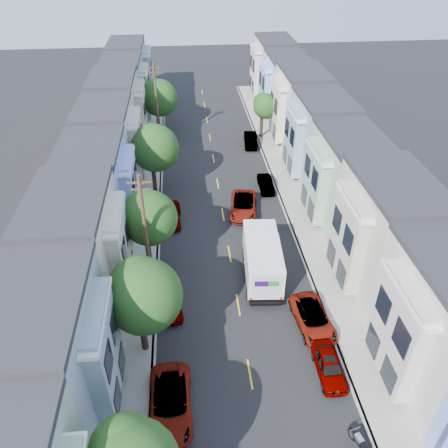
% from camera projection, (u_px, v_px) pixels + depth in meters
% --- Properties ---
extents(ground, '(160.00, 160.00, 0.00)m').
position_uv_depth(ground, '(238.00, 305.00, 32.24)').
color(ground, black).
rests_on(ground, ground).
extents(road_slab, '(12.00, 70.00, 0.02)m').
position_uv_depth(road_slab, '(220.00, 198.00, 44.43)').
color(road_slab, black).
rests_on(road_slab, ground).
extents(curb_left, '(0.30, 70.00, 0.15)m').
position_uv_depth(curb_left, '(160.00, 201.00, 43.92)').
color(curb_left, gray).
rests_on(curb_left, ground).
extents(curb_right, '(0.30, 70.00, 0.15)m').
position_uv_depth(curb_right, '(279.00, 195.00, 44.87)').
color(curb_right, gray).
rests_on(curb_right, ground).
extents(sidewalk_left, '(2.60, 70.00, 0.15)m').
position_uv_depth(sidewalk_left, '(147.00, 201.00, 43.82)').
color(sidewalk_left, gray).
rests_on(sidewalk_left, ground).
extents(sidewalk_right, '(2.60, 70.00, 0.15)m').
position_uv_depth(sidewalk_right, '(291.00, 194.00, 44.97)').
color(sidewalk_right, gray).
rests_on(sidewalk_right, ground).
extents(centerline, '(0.12, 70.00, 0.01)m').
position_uv_depth(centerline, '(220.00, 198.00, 44.44)').
color(centerline, gold).
rests_on(centerline, ground).
extents(townhouse_row_left, '(5.00, 70.00, 8.50)m').
position_uv_depth(townhouse_row_left, '(109.00, 204.00, 43.56)').
color(townhouse_row_left, '#94B395').
rests_on(townhouse_row_left, ground).
extents(townhouse_row_right, '(5.00, 70.00, 8.50)m').
position_uv_depth(townhouse_row_right, '(327.00, 193.00, 45.31)').
color(townhouse_row_right, '#94B395').
rests_on(townhouse_row_right, ground).
extents(tree_b, '(4.70, 4.70, 7.18)m').
position_uv_depth(tree_b, '(143.00, 296.00, 26.21)').
color(tree_b, black).
rests_on(tree_b, ground).
extents(tree_c, '(4.24, 4.24, 7.17)m').
position_uv_depth(tree_c, '(148.00, 218.00, 32.60)').
color(tree_c, black).
rests_on(tree_c, ground).
extents(tree_d, '(4.70, 4.70, 7.27)m').
position_uv_depth(tree_d, '(154.00, 148.00, 42.74)').
color(tree_d, black).
rests_on(tree_d, ground).
extents(tree_e, '(4.70, 4.70, 6.85)m').
position_uv_depth(tree_e, '(159.00, 98.00, 55.80)').
color(tree_e, black).
rests_on(tree_e, ground).
extents(tree_far_r, '(3.10, 3.10, 5.70)m').
position_uv_depth(tree_far_r, '(265.00, 106.00, 54.41)').
color(tree_far_r, black).
rests_on(tree_far_r, ground).
extents(utility_pole_near, '(1.60, 0.26, 10.00)m').
position_uv_depth(utility_pole_near, '(146.00, 238.00, 30.40)').
color(utility_pole_near, '#42301E').
rests_on(utility_pole_near, ground).
extents(utility_pole_far, '(1.60, 0.26, 10.00)m').
position_uv_depth(utility_pole_far, '(157.00, 106.00, 51.54)').
color(utility_pole_far, '#42301E').
rests_on(utility_pole_far, ground).
extents(fedex_truck, '(2.65, 6.89, 3.31)m').
position_uv_depth(fedex_truck, '(262.00, 258.00, 33.75)').
color(fedex_truck, silver).
rests_on(fedex_truck, ground).
extents(lead_sedan, '(3.32, 5.68, 1.49)m').
position_uv_depth(lead_sedan, '(243.00, 206.00, 41.92)').
color(lead_sedan, black).
rests_on(lead_sedan, ground).
extents(parked_left_b, '(2.46, 5.28, 1.46)m').
position_uv_depth(parked_left_b, '(171.00, 404.00, 24.91)').
color(parked_left_b, black).
rests_on(parked_left_b, ground).
extents(parked_left_c, '(1.87, 4.00, 1.25)m').
position_uv_depth(parked_left_c, '(171.00, 303.00, 31.51)').
color(parked_left_c, gray).
rests_on(parked_left_c, ground).
extents(parked_left_d, '(1.72, 4.48, 1.45)m').
position_uv_depth(parked_left_d, '(171.00, 215.00, 40.68)').
color(parked_left_d, '#47110B').
rests_on(parked_left_d, ground).
extents(parked_right_a, '(1.60, 4.09, 1.32)m').
position_uv_depth(parked_right_a, '(329.00, 366.00, 27.08)').
color(parked_right_a, '#3A3C3D').
rests_on(parked_right_a, ground).
extents(parked_right_b, '(2.66, 5.03, 1.35)m').
position_uv_depth(parked_right_b, '(313.00, 319.00, 30.23)').
color(parked_right_b, white).
rests_on(parked_right_b, ground).
extents(parked_right_c, '(1.34, 3.74, 1.24)m').
position_uv_depth(parked_right_c, '(266.00, 184.00, 45.54)').
color(parked_right_c, black).
rests_on(parked_right_c, ground).
extents(parked_right_d, '(1.88, 4.38, 1.42)m').
position_uv_depth(parked_right_d, '(251.00, 140.00, 54.31)').
color(parked_right_d, black).
rests_on(parked_right_d, ground).
extents(motorcycle, '(0.31, 2.28, 0.91)m').
position_uv_depth(motorcycle, '(361.00, 446.00, 23.19)').
color(motorcycle, black).
rests_on(motorcycle, ground).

